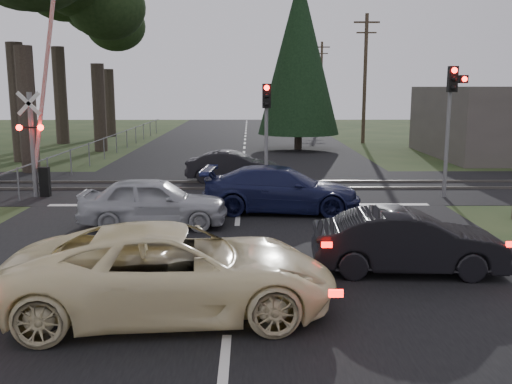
{
  "coord_description": "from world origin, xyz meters",
  "views": [
    {
      "loc": [
        0.38,
        -10.88,
        3.98
      ],
      "look_at": [
        0.53,
        3.63,
        1.3
      ],
      "focal_mm": 40.0,
      "sensor_mm": 36.0,
      "label": 1
    }
  ],
  "objects_px": {
    "utility_pole_mid": "(365,76)",
    "dark_car_far": "(233,167)",
    "utility_pole_far": "(321,80)",
    "dark_hatchback": "(408,242)",
    "crossing_signal": "(39,141)",
    "traffic_signal_right": "(452,106)",
    "blue_sedan": "(281,190)",
    "silver_car": "(154,202)",
    "traffic_signal_center": "(266,119)"
  },
  "relations": [
    {
      "from": "silver_car",
      "to": "dark_car_far",
      "type": "relative_size",
      "value": 1.08
    },
    {
      "from": "traffic_signal_right",
      "to": "blue_sedan",
      "type": "xyz_separation_m",
      "value": [
        -6.17,
        -2.37,
        -2.58
      ]
    },
    {
      "from": "crossing_signal",
      "to": "traffic_signal_center",
      "type": "distance_m",
      "value": 8.36
    },
    {
      "from": "utility_pole_mid",
      "to": "dark_car_far",
      "type": "height_order",
      "value": "utility_pole_mid"
    },
    {
      "from": "dark_car_far",
      "to": "utility_pole_far",
      "type": "bearing_deg",
      "value": -6.43
    },
    {
      "from": "utility_pole_mid",
      "to": "blue_sedan",
      "type": "bearing_deg",
      "value": -107.28
    },
    {
      "from": "utility_pole_mid",
      "to": "dark_hatchback",
      "type": "height_order",
      "value": "utility_pole_mid"
    },
    {
      "from": "dark_hatchback",
      "to": "silver_car",
      "type": "bearing_deg",
      "value": 58.99
    },
    {
      "from": "dark_hatchback",
      "to": "crossing_signal",
      "type": "bearing_deg",
      "value": 54.84
    },
    {
      "from": "crossing_signal",
      "to": "dark_hatchback",
      "type": "distance_m",
      "value": 14.2
    },
    {
      "from": "crossing_signal",
      "to": "silver_car",
      "type": "xyz_separation_m",
      "value": [
        4.89,
        -4.57,
        -1.34
      ]
    },
    {
      "from": "traffic_signal_right",
      "to": "dark_hatchback",
      "type": "distance_m",
      "value": 9.63
    },
    {
      "from": "utility_pole_mid",
      "to": "dark_hatchback",
      "type": "relative_size",
      "value": 2.19
    },
    {
      "from": "crossing_signal",
      "to": "dark_car_far",
      "type": "bearing_deg",
      "value": 25.8
    },
    {
      "from": "utility_pole_far",
      "to": "blue_sedan",
      "type": "xyz_separation_m",
      "value": [
        -7.12,
        -47.89,
        -3.99
      ]
    },
    {
      "from": "utility_pole_far",
      "to": "silver_car",
      "type": "xyz_separation_m",
      "value": [
        -10.89,
        -49.78,
        -4.01
      ]
    },
    {
      "from": "traffic_signal_right",
      "to": "traffic_signal_center",
      "type": "distance_m",
      "value": 6.68
    },
    {
      "from": "utility_pole_far",
      "to": "dark_car_far",
      "type": "height_order",
      "value": "utility_pole_far"
    },
    {
      "from": "dark_car_far",
      "to": "dark_hatchback",
      "type": "bearing_deg",
      "value": -155.65
    },
    {
      "from": "traffic_signal_right",
      "to": "dark_car_far",
      "type": "relative_size",
      "value": 1.2
    },
    {
      "from": "silver_car",
      "to": "dark_car_far",
      "type": "xyz_separation_m",
      "value": [
        2.04,
        7.92,
        -0.07
      ]
    },
    {
      "from": "silver_car",
      "to": "dark_hatchback",
      "type": "bearing_deg",
      "value": -124.99
    },
    {
      "from": "silver_car",
      "to": "blue_sedan",
      "type": "relative_size",
      "value": 0.83
    },
    {
      "from": "traffic_signal_center",
      "to": "dark_hatchback",
      "type": "distance_m",
      "value": 10.3
    },
    {
      "from": "traffic_signal_center",
      "to": "dark_hatchback",
      "type": "bearing_deg",
      "value": -73.87
    },
    {
      "from": "crossing_signal",
      "to": "traffic_signal_right",
      "type": "bearing_deg",
      "value": -1.21
    },
    {
      "from": "traffic_signal_center",
      "to": "utility_pole_far",
      "type": "distance_m",
      "value": 44.99
    },
    {
      "from": "dark_hatchback",
      "to": "silver_car",
      "type": "relative_size",
      "value": 0.98
    },
    {
      "from": "dark_hatchback",
      "to": "dark_car_far",
      "type": "xyz_separation_m",
      "value": [
        -4.14,
        12.14,
        -0.03
      ]
    },
    {
      "from": "utility_pole_far",
      "to": "blue_sedan",
      "type": "bearing_deg",
      "value": -98.46
    },
    {
      "from": "silver_car",
      "to": "utility_pole_far",
      "type": "bearing_deg",
      "value": -13.04
    },
    {
      "from": "blue_sedan",
      "to": "dark_car_far",
      "type": "xyz_separation_m",
      "value": [
        -1.72,
        6.03,
        -0.09
      ]
    },
    {
      "from": "utility_pole_mid",
      "to": "utility_pole_far",
      "type": "bearing_deg",
      "value": 90.0
    },
    {
      "from": "crossing_signal",
      "to": "blue_sedan",
      "type": "xyz_separation_m",
      "value": [
        8.65,
        -2.68,
        -1.32
      ]
    },
    {
      "from": "utility_pole_mid",
      "to": "silver_car",
      "type": "relative_size",
      "value": 2.13
    },
    {
      "from": "traffic_signal_center",
      "to": "dark_car_far",
      "type": "bearing_deg",
      "value": 118.67
    },
    {
      "from": "traffic_signal_right",
      "to": "utility_pole_mid",
      "type": "xyz_separation_m",
      "value": [
        0.95,
        20.53,
        1.41
      ]
    },
    {
      "from": "dark_hatchback",
      "to": "blue_sedan",
      "type": "distance_m",
      "value": 6.57
    },
    {
      "from": "crossing_signal",
      "to": "traffic_signal_center",
      "type": "xyz_separation_m",
      "value": [
        8.27,
        0.89,
        0.75
      ]
    },
    {
      "from": "traffic_signal_center",
      "to": "silver_car",
      "type": "bearing_deg",
      "value": -121.83
    },
    {
      "from": "utility_pole_mid",
      "to": "blue_sedan",
      "type": "height_order",
      "value": "utility_pole_mid"
    },
    {
      "from": "traffic_signal_right",
      "to": "utility_pole_far",
      "type": "xyz_separation_m",
      "value": [
        0.95,
        45.53,
        1.41
      ]
    },
    {
      "from": "traffic_signal_center",
      "to": "crossing_signal",
      "type": "bearing_deg",
      "value": -173.85
    },
    {
      "from": "crossing_signal",
      "to": "dark_hatchback",
      "type": "relative_size",
      "value": 1.69
    },
    {
      "from": "traffic_signal_center",
      "to": "utility_pole_far",
      "type": "xyz_separation_m",
      "value": [
        7.5,
        44.32,
        1.92
      ]
    },
    {
      "from": "utility_pole_far",
      "to": "dark_hatchback",
      "type": "distance_m",
      "value": 54.36
    },
    {
      "from": "utility_pole_mid",
      "to": "dark_car_far",
      "type": "distance_m",
      "value": 19.47
    },
    {
      "from": "utility_pole_mid",
      "to": "dark_hatchback",
      "type": "bearing_deg",
      "value": -99.21
    },
    {
      "from": "crossing_signal",
      "to": "utility_pole_mid",
      "type": "height_order",
      "value": "utility_pole_mid"
    },
    {
      "from": "blue_sedan",
      "to": "silver_car",
      "type": "bearing_deg",
      "value": 122.32
    }
  ]
}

